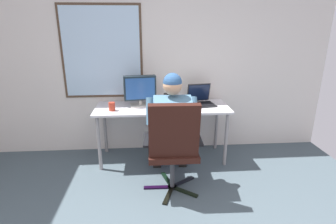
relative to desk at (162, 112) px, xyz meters
The scene contains 10 objects.
wall_rear 0.88m from the desk, 114.70° to the left, with size 4.86×0.08×2.89m.
desk is the anchor object (origin of this frame).
office_chair 0.82m from the desk, 85.61° to the right, with size 0.61×0.61×1.04m.
person_seated 0.54m from the desk, 82.65° to the right, with size 0.54×0.82×1.26m.
crt_monitor 0.40m from the desk, 169.12° to the left, with size 0.41×0.23×0.39m.
laptop 0.53m from the desk, ahead, with size 0.36×0.36×0.25m.
wine_glass 0.20m from the desk, 92.29° to the right, with size 0.08×0.08×0.13m.
desk_speaker 0.18m from the desk, 56.04° to the left, with size 0.08×0.08×0.14m.
cd_case 0.21m from the desk, 28.62° to the right, with size 0.14×0.13×0.01m.
coffee_mug 0.64m from the desk, 168.53° to the right, with size 0.08×0.08×0.10m.
Camera 1 is at (-0.03, -0.88, 1.71)m, focal length 28.54 mm.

